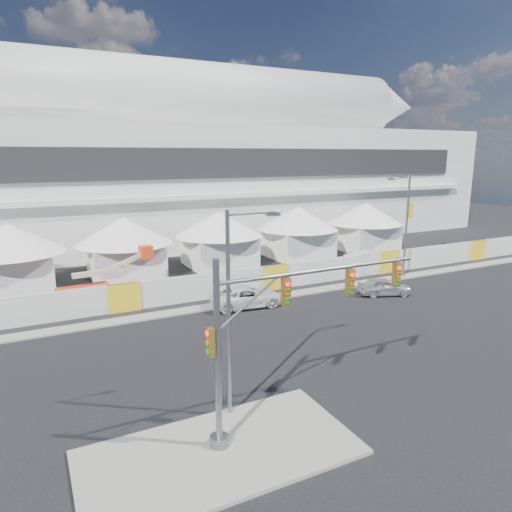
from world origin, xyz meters
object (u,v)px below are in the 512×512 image
sedan_silver (384,287)px  lot_car_a (367,258)px  pickup_curb (247,297)px  traffic_mast (267,336)px  lot_car_b (450,248)px  boom_lift (93,287)px  streetlight_median (234,300)px  streetlight_curb (405,219)px

sedan_silver → lot_car_a: 10.05m
pickup_curb → traffic_mast: bearing=163.5°
lot_car_b → traffic_mast: size_ratio=0.46×
sedan_silver → boom_lift: bearing=87.8°
lot_car_a → streetlight_median: bearing=136.0°
lot_car_b → streetlight_curb: bearing=95.2°
pickup_curb → lot_car_a: 17.26m
sedan_silver → lot_car_b: size_ratio=0.95×
sedan_silver → streetlight_curb: bearing=-35.2°
traffic_mast → streetlight_curb: bearing=35.1°
boom_lift → streetlight_curb: bearing=-19.0°
traffic_mast → boom_lift: size_ratio=1.26×
lot_car_a → lot_car_b: size_ratio=1.07×
lot_car_b → boom_lift: boom_lift is taller
lot_car_b → streetlight_median: 39.06m
lot_car_a → boom_lift: bearing=95.9°
sedan_silver → lot_car_b: (16.97, 8.38, 0.03)m
sedan_silver → pickup_curb: size_ratio=0.76×
pickup_curb → streetlight_curb: 16.31m
sedan_silver → lot_car_b: 18.93m
sedan_silver → streetlight_curb: 7.46m
lot_car_a → boom_lift: 25.77m
streetlight_median → pickup_curb: bearing=62.3°
lot_car_a → lot_car_b: bearing=-83.7°
traffic_mast → lot_car_b: bearing=31.1°
sedan_silver → streetlight_median: (-17.21, -10.03, 4.34)m
boom_lift → lot_car_a: bearing=-7.5°
lot_car_b → lot_car_a: bearing=71.7°
streetlight_curb → boom_lift: size_ratio=1.23×
pickup_curb → lot_car_a: lot_car_a is taller
pickup_curb → streetlight_curb: (15.65, 0.94, 4.49)m
lot_car_a → lot_car_b: lot_car_a is taller
lot_car_a → boom_lift: boom_lift is taller
pickup_curb → streetlight_median: streetlight_median is taller
lot_car_b → streetlight_median: streetlight_median is taller
lot_car_b → streetlight_curb: 13.82m
traffic_mast → pickup_curb: bearing=67.2°
lot_car_a → boom_lift: (-25.77, 0.36, 0.25)m
pickup_curb → traffic_mast: size_ratio=0.57×
pickup_curb → lot_car_a: (16.13, 6.13, 0.01)m
streetlight_median → boom_lift: bearing=99.4°
traffic_mast → streetlight_curb: 26.48m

